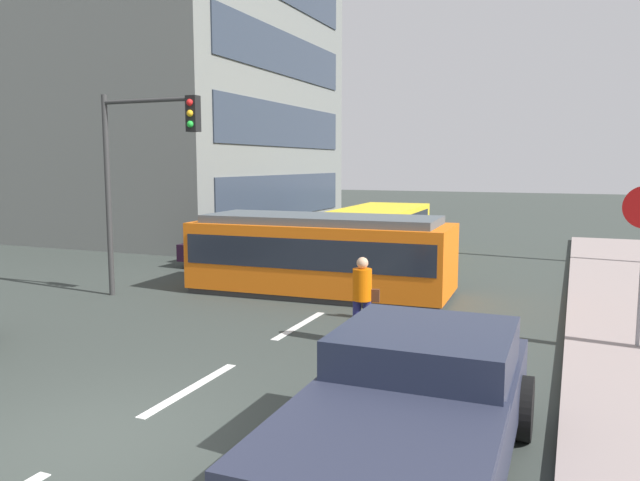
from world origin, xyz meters
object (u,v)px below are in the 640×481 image
object	(u,v)px
parked_sedan_mid	(236,243)
traffic_light_mast	(142,156)
pedestrian_crossing	(363,295)
parked_sedan_far	(315,227)
city_bus	(381,228)
streetcar_tram	(321,253)
pickup_truck_parked	(414,408)

from	to	relation	value
parked_sedan_mid	traffic_light_mast	distance (m)	6.95
pedestrian_crossing	parked_sedan_mid	size ratio (longest dim) A/B	0.37
parked_sedan_far	traffic_light_mast	bearing A→B (deg)	-87.52
city_bus	pedestrian_crossing	world-z (taller)	city_bus
city_bus	pedestrian_crossing	size ratio (longest dim) A/B	3.56
streetcar_tram	pedestrian_crossing	distance (m)	4.69
pedestrian_crossing	parked_sedan_mid	distance (m)	10.82
city_bus	traffic_light_mast	distance (m)	10.31
city_bus	pickup_truck_parked	distance (m)	16.54
pickup_truck_parked	traffic_light_mast	size ratio (longest dim) A/B	0.98
streetcar_tram	parked_sedan_far	xyz separation A→B (m)	(-4.39, 10.02, -0.45)
streetcar_tram	city_bus	xyz separation A→B (m)	(-0.56, 7.18, -0.04)
streetcar_tram	pedestrian_crossing	xyz separation A→B (m)	(2.48, -3.98, -0.12)
parked_sedan_far	pedestrian_crossing	bearing A→B (deg)	-63.87
parked_sedan_mid	parked_sedan_far	bearing A→B (deg)	85.51
traffic_light_mast	pedestrian_crossing	bearing A→B (deg)	-15.25
city_bus	traffic_light_mast	bearing A→B (deg)	-109.28
parked_sedan_mid	parked_sedan_far	world-z (taller)	same
traffic_light_mast	pickup_truck_parked	bearing A→B (deg)	-36.64
streetcar_tram	pedestrian_crossing	bearing A→B (deg)	-58.12
pedestrian_crossing	streetcar_tram	bearing A→B (deg)	121.88
parked_sedan_mid	streetcar_tram	bearing A→B (deg)	-39.13
pickup_truck_parked	parked_sedan_far	bearing A→B (deg)	115.82
pedestrian_crossing	traffic_light_mast	distance (m)	7.08
streetcar_tram	traffic_light_mast	distance (m)	5.13
pickup_truck_parked	traffic_light_mast	bearing A→B (deg)	143.36
streetcar_tram	city_bus	bearing A→B (deg)	94.47
streetcar_tram	parked_sedan_mid	distance (m)	6.29
streetcar_tram	pickup_truck_parked	world-z (taller)	streetcar_tram
pedestrian_crossing	traffic_light_mast	bearing A→B (deg)	164.75
pedestrian_crossing	parked_sedan_mid	xyz separation A→B (m)	(-7.34, 7.94, -0.32)
pickup_truck_parked	parked_sedan_far	xyz separation A→B (m)	(-8.98, 18.56, -0.18)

